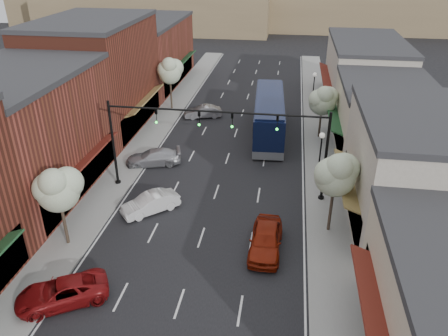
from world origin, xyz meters
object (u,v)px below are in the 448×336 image
at_px(tree_left_far, 170,70).
at_px(tree_right_far, 323,100).
at_px(tree_left_near, 58,188).
at_px(parked_car_c, 153,157).
at_px(lamp_post_near, 321,150).
at_px(signal_mast_left, 142,133).
at_px(coach_bus, 269,115).
at_px(parked_car_e, 203,112).
at_px(lamp_post_far, 314,85).
at_px(red_hatchback, 266,239).
at_px(tree_right_near, 336,173).
at_px(parked_car_a, 62,292).
at_px(parked_car_b, 150,203).
at_px(signal_mast_right, 293,142).

bearing_deg(tree_left_far, tree_right_far, -19.87).
height_order(tree_right_far, tree_left_near, tree_left_near).
bearing_deg(tree_right_far, parked_car_c, -150.92).
bearing_deg(tree_left_near, tree_left_far, 90.00).
xyz_separation_m(tree_left_far, lamp_post_near, (16.05, -15.44, -1.60)).
height_order(signal_mast_left, tree_left_far, signal_mast_left).
xyz_separation_m(tree_right_far, coach_bus, (-5.08, 0.22, -1.96)).
relative_size(coach_bus, parked_car_c, 2.74).
height_order(tree_left_near, tree_left_far, tree_left_far).
bearing_deg(parked_car_e, lamp_post_far, 92.09).
height_order(tree_left_near, red_hatchback, tree_left_near).
height_order(tree_right_near, tree_right_far, tree_right_near).
relative_size(parked_car_a, parked_car_e, 1.17).
bearing_deg(tree_right_far, parked_car_b, -129.14).
bearing_deg(parked_car_b, lamp_post_near, 74.04).
distance_m(red_hatchback, parked_car_e, 24.06).
bearing_deg(parked_car_a, signal_mast_left, 147.37).
bearing_deg(parked_car_b, parked_car_e, 137.58).
height_order(lamp_post_near, parked_car_a, lamp_post_near).
height_order(signal_mast_right, tree_left_near, signal_mast_right).
distance_m(lamp_post_near, coach_bus, 10.72).
bearing_deg(tree_left_far, signal_mast_left, -81.65).
bearing_deg(coach_bus, tree_right_far, -5.73).
xyz_separation_m(lamp_post_near, parked_car_a, (-14.00, -15.30, -2.34)).
height_order(tree_left_far, lamp_post_near, tree_left_far).
distance_m(coach_bus, parked_car_e, 8.43).
height_order(tree_right_near, tree_left_far, tree_left_far).
relative_size(tree_right_far, lamp_post_far, 1.22).
bearing_deg(signal_mast_right, lamp_post_near, 48.95).
xyz_separation_m(tree_right_near, red_hatchback, (-4.08, -2.63, -3.63)).
bearing_deg(coach_bus, red_hatchback, -90.19).
distance_m(signal_mast_right, tree_right_near, 4.89).
distance_m(signal_mast_left, lamp_post_near, 13.75).
bearing_deg(signal_mast_right, parked_car_c, 161.94).
bearing_deg(coach_bus, tree_left_far, 150.18).
xyz_separation_m(lamp_post_near, parked_car_b, (-12.00, -5.97, -2.31)).
relative_size(tree_left_near, red_hatchback, 1.18).
xyz_separation_m(tree_left_near, red_hatchback, (12.52, 1.37, -3.40)).
height_order(lamp_post_far, parked_car_a, lamp_post_far).
bearing_deg(signal_mast_left, parked_car_c, 98.54).
distance_m(tree_left_far, coach_bus, 13.14).
bearing_deg(tree_left_near, tree_right_far, 50.31).
relative_size(signal_mast_left, parked_car_c, 1.74).
height_order(tree_right_near, tree_left_near, tree_right_near).
height_order(tree_left_near, coach_bus, tree_left_near).
distance_m(signal_mast_left, red_hatchback, 12.52).
xyz_separation_m(lamp_post_near, red_hatchback, (-3.54, -9.19, -2.18)).
bearing_deg(tree_left_near, parked_car_a, -66.58).
bearing_deg(parked_car_e, lamp_post_near, 24.94).
height_order(tree_left_near, lamp_post_far, tree_left_near).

